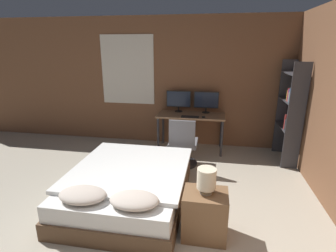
{
  "coord_description": "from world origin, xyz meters",
  "views": [
    {
      "loc": [
        0.47,
        -1.85,
        2.1
      ],
      "look_at": [
        -0.3,
        2.48,
        0.75
      ],
      "focal_mm": 28.0,
      "sensor_mm": 36.0,
      "label": 1
    }
  ],
  "objects_px": {
    "monitor_right": "(206,101)",
    "bookshelf": "(292,109)",
    "nightstand": "(205,215)",
    "monitor_left": "(179,100)",
    "keyboard": "(190,117)",
    "office_chair": "(183,146)",
    "computer_mouse": "(204,117)",
    "bedside_lamp": "(207,179)",
    "bed": "(129,186)",
    "desk": "(191,119)"
  },
  "relations": [
    {
      "from": "monitor_right",
      "to": "bookshelf",
      "type": "relative_size",
      "value": 0.27
    },
    {
      "from": "nightstand",
      "to": "monitor_left",
      "type": "bearing_deg",
      "value": 103.92
    },
    {
      "from": "keyboard",
      "to": "office_chair",
      "type": "distance_m",
      "value": 0.72
    },
    {
      "from": "computer_mouse",
      "to": "keyboard",
      "type": "bearing_deg",
      "value": 180.0
    },
    {
      "from": "bedside_lamp",
      "to": "bookshelf",
      "type": "xyz_separation_m",
      "value": [
        1.42,
        2.33,
        0.3
      ]
    },
    {
      "from": "monitor_left",
      "to": "keyboard",
      "type": "relative_size",
      "value": 1.47
    },
    {
      "from": "monitor_left",
      "to": "monitor_right",
      "type": "height_order",
      "value": "same"
    },
    {
      "from": "bed",
      "to": "office_chair",
      "type": "distance_m",
      "value": 1.43
    },
    {
      "from": "office_chair",
      "to": "bed",
      "type": "bearing_deg",
      "value": -114.67
    },
    {
      "from": "computer_mouse",
      "to": "office_chair",
      "type": "relative_size",
      "value": 0.08
    },
    {
      "from": "desk",
      "to": "computer_mouse",
      "type": "bearing_deg",
      "value": -38.71
    },
    {
      "from": "monitor_left",
      "to": "nightstand",
      "type": "bearing_deg",
      "value": -76.08
    },
    {
      "from": "nightstand",
      "to": "office_chair",
      "type": "bearing_deg",
      "value": 104.68
    },
    {
      "from": "nightstand",
      "to": "monitor_left",
      "type": "relative_size",
      "value": 1.08
    },
    {
      "from": "bedside_lamp",
      "to": "office_chair",
      "type": "distance_m",
      "value": 1.9
    },
    {
      "from": "bedside_lamp",
      "to": "desk",
      "type": "xyz_separation_m",
      "value": [
        -0.41,
        2.61,
        -0.07
      ]
    },
    {
      "from": "nightstand",
      "to": "keyboard",
      "type": "xyz_separation_m",
      "value": [
        -0.41,
        2.4,
        0.49
      ]
    },
    {
      "from": "monitor_left",
      "to": "office_chair",
      "type": "distance_m",
      "value": 1.22
    },
    {
      "from": "monitor_left",
      "to": "keyboard",
      "type": "xyz_separation_m",
      "value": [
        0.29,
        -0.43,
        -0.24
      ]
    },
    {
      "from": "desk",
      "to": "monitor_right",
      "type": "bearing_deg",
      "value": 36.53
    },
    {
      "from": "computer_mouse",
      "to": "office_chair",
      "type": "xyz_separation_m",
      "value": [
        -0.33,
        -0.59,
        -0.41
      ]
    },
    {
      "from": "monitor_right",
      "to": "bookshelf",
      "type": "bearing_deg",
      "value": -17.94
    },
    {
      "from": "monitor_left",
      "to": "bookshelf",
      "type": "bearing_deg",
      "value": -13.23
    },
    {
      "from": "bed",
      "to": "office_chair",
      "type": "bearing_deg",
      "value": 65.33
    },
    {
      "from": "monitor_left",
      "to": "office_chair",
      "type": "relative_size",
      "value": 0.57
    },
    {
      "from": "bedside_lamp",
      "to": "bookshelf",
      "type": "bearing_deg",
      "value": 58.68
    },
    {
      "from": "bedside_lamp",
      "to": "monitor_left",
      "type": "relative_size",
      "value": 0.57
    },
    {
      "from": "bed",
      "to": "bookshelf",
      "type": "relative_size",
      "value": 1.04
    },
    {
      "from": "monitor_right",
      "to": "bedside_lamp",
      "type": "bearing_deg",
      "value": -87.55
    },
    {
      "from": "bookshelf",
      "to": "office_chair",
      "type": "bearing_deg",
      "value": -164.6
    },
    {
      "from": "monitor_right",
      "to": "computer_mouse",
      "type": "bearing_deg",
      "value": -93.51
    },
    {
      "from": "office_chair",
      "to": "nightstand",
      "type": "bearing_deg",
      "value": -75.32
    },
    {
      "from": "monitor_left",
      "to": "bed",
      "type": "bearing_deg",
      "value": -99.03
    },
    {
      "from": "nightstand",
      "to": "keyboard",
      "type": "relative_size",
      "value": 1.59
    },
    {
      "from": "nightstand",
      "to": "monitor_left",
      "type": "xyz_separation_m",
      "value": [
        -0.7,
        2.82,
        0.74
      ]
    },
    {
      "from": "nightstand",
      "to": "bookshelf",
      "type": "bearing_deg",
      "value": 58.68
    },
    {
      "from": "monitor_left",
      "to": "monitor_right",
      "type": "distance_m",
      "value": 0.58
    },
    {
      "from": "nightstand",
      "to": "office_chair",
      "type": "distance_m",
      "value": 1.87
    },
    {
      "from": "monitor_right",
      "to": "monitor_left",
      "type": "bearing_deg",
      "value": 180.0
    },
    {
      "from": "office_chair",
      "to": "bookshelf",
      "type": "height_order",
      "value": "bookshelf"
    },
    {
      "from": "monitor_right",
      "to": "nightstand",
      "type": "bearing_deg",
      "value": -87.55
    },
    {
      "from": "desk",
      "to": "bookshelf",
      "type": "distance_m",
      "value": 1.88
    },
    {
      "from": "office_chair",
      "to": "bookshelf",
      "type": "xyz_separation_m",
      "value": [
        1.89,
        0.52,
        0.66
      ]
    },
    {
      "from": "bed",
      "to": "desk",
      "type": "distance_m",
      "value": 2.24
    },
    {
      "from": "bed",
      "to": "bookshelf",
      "type": "xyz_separation_m",
      "value": [
        2.48,
        1.81,
        0.78
      ]
    },
    {
      "from": "bookshelf",
      "to": "monitor_left",
      "type": "bearing_deg",
      "value": 166.77
    },
    {
      "from": "nightstand",
      "to": "desk",
      "type": "relative_size",
      "value": 0.4
    },
    {
      "from": "nightstand",
      "to": "monitor_right",
      "type": "relative_size",
      "value": 1.08
    },
    {
      "from": "nightstand",
      "to": "computer_mouse",
      "type": "height_order",
      "value": "computer_mouse"
    },
    {
      "from": "bedside_lamp",
      "to": "bed",
      "type": "bearing_deg",
      "value": 154.31
    }
  ]
}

